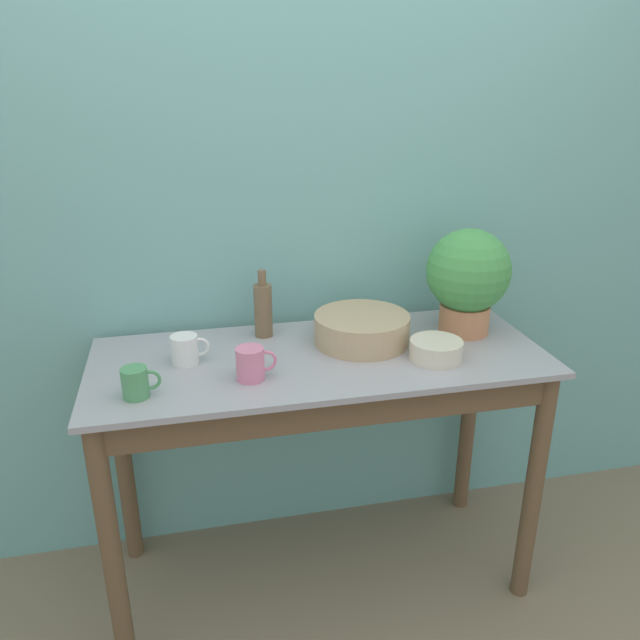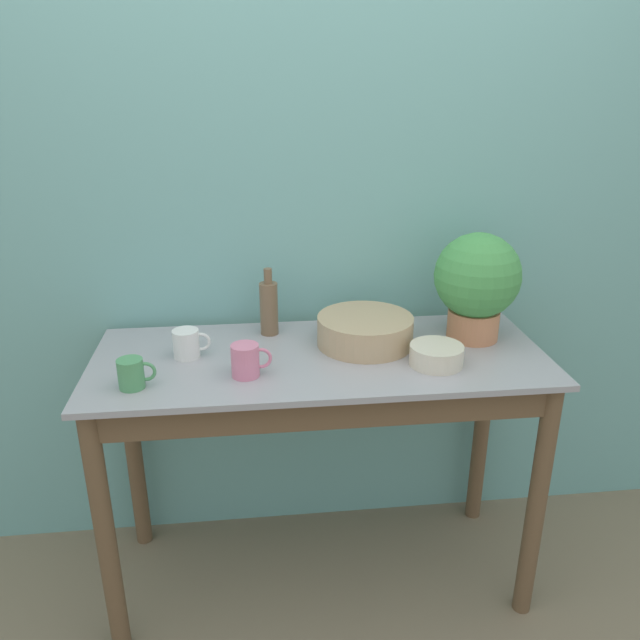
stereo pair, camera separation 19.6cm
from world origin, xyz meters
The scene contains 10 objects.
ground_plane centered at (0.00, 0.00, 0.00)m, with size 12.00×12.00×0.00m, color #7F7056.
wall_back centered at (0.00, 0.65, 1.20)m, with size 6.00×0.05×2.40m.
counter_table centered at (0.00, 0.27, 0.71)m, with size 1.45×0.60×0.89m.
potted_plant centered at (0.53, 0.38, 1.09)m, with size 0.28×0.28×0.36m.
bowl_wash_large centered at (0.16, 0.37, 0.94)m, with size 0.32×0.32×0.10m.
bottle_tall centered at (-0.15, 0.50, 0.99)m, with size 0.06×0.06×0.23m.
mug_pink centered at (-0.23, 0.18, 0.94)m, with size 0.12×0.08×0.10m.
mug_white centered at (-0.42, 0.33, 0.94)m, with size 0.12×0.08×0.09m.
mug_green centered at (-0.56, 0.14, 0.93)m, with size 0.11×0.07×0.09m.
bowl_small_cream centered at (0.35, 0.19, 0.92)m, with size 0.17×0.17×0.06m.
Camera 2 is at (-0.21, -1.51, 1.73)m, focal length 35.00 mm.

